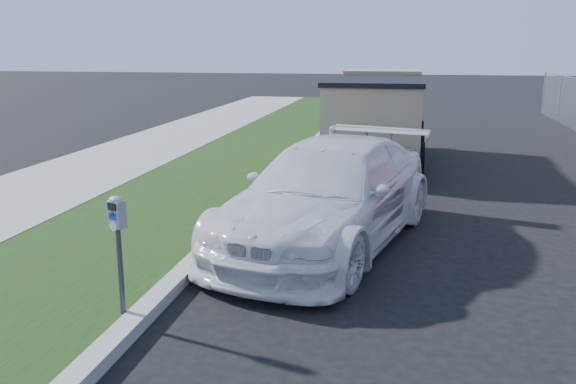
# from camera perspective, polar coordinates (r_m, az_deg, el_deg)

# --- Properties ---
(ground) EXTENTS (120.00, 120.00, 0.00)m
(ground) POSITION_cam_1_polar(r_m,az_deg,el_deg) (7.45, 9.25, -9.77)
(ground) COLOR black
(ground) RESTS_ON ground
(streetside) EXTENTS (6.12, 50.00, 0.15)m
(streetside) POSITION_cam_1_polar(r_m,az_deg,el_deg) (10.92, -20.93, -2.57)
(streetside) COLOR gray
(streetside) RESTS_ON ground
(parking_meter) EXTENTS (0.21, 0.17, 1.30)m
(parking_meter) POSITION_cam_1_polar(r_m,az_deg,el_deg) (6.58, -15.65, -3.41)
(parking_meter) COLOR #3F4247
(parking_meter) RESTS_ON ground
(white_wagon) EXTENTS (3.37, 5.65, 1.53)m
(white_wagon) POSITION_cam_1_polar(r_m,az_deg,el_deg) (9.17, 3.87, -0.12)
(white_wagon) COLOR white
(white_wagon) RESTS_ON ground
(dump_truck) EXTENTS (2.39, 5.83, 2.27)m
(dump_truck) POSITION_cam_1_polar(r_m,az_deg,el_deg) (15.87, 8.46, 7.40)
(dump_truck) COLOR black
(dump_truck) RESTS_ON ground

